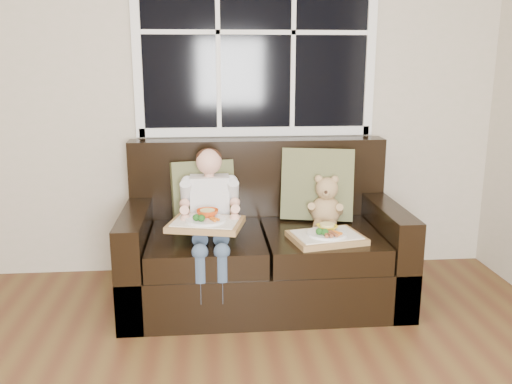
{
  "coord_description": "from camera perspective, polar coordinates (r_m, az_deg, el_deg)",
  "views": [
    {
      "loc": [
        0.23,
        -1.23,
        1.48
      ],
      "look_at": [
        0.51,
        1.85,
        0.72
      ],
      "focal_mm": 38.0,
      "sensor_mm": 36.0,
      "label": 1
    }
  ],
  "objects": [
    {
      "name": "room_walls",
      "position": [
        1.25,
        -16.7,
        18.56
      ],
      "size": [
        4.52,
        5.02,
        2.71
      ],
      "color": "beige",
      "rests_on": "ground"
    },
    {
      "name": "window_back",
      "position": [
        3.73,
        -0.03,
        16.46
      ],
      "size": [
        1.62,
        0.04,
        1.37
      ],
      "color": "black",
      "rests_on": "room_walls"
    },
    {
      "name": "loveseat",
      "position": [
        3.46,
        0.65,
        -5.91
      ],
      "size": [
        1.7,
        0.92,
        0.96
      ],
      "color": "black",
      "rests_on": "ground"
    },
    {
      "name": "pillow_left",
      "position": [
        3.5,
        -5.58,
        0.02
      ],
      "size": [
        0.42,
        0.25,
        0.41
      ],
      "rotation": [
        -0.21,
        0.0,
        0.19
      ],
      "color": "olive",
      "rests_on": "loveseat"
    },
    {
      "name": "pillow_right",
      "position": [
        3.56,
        6.48,
        0.8
      ],
      "size": [
        0.5,
        0.31,
        0.48
      ],
      "rotation": [
        -0.21,
        0.0,
        -0.23
      ],
      "color": "olive",
      "rests_on": "loveseat"
    },
    {
      "name": "child",
      "position": [
        3.24,
        -4.87,
        -1.48
      ],
      "size": [
        0.34,
        0.58,
        0.78
      ],
      "color": "silver",
      "rests_on": "loveseat"
    },
    {
      "name": "teddy_bear",
      "position": [
        3.46,
        7.42,
        -1.31
      ],
      "size": [
        0.22,
        0.27,
        0.34
      ],
      "rotation": [
        0.0,
        0.0,
        -0.25
      ],
      "color": "tan",
      "rests_on": "loveseat"
    },
    {
      "name": "tray_left",
      "position": [
        3.1,
        -5.28,
        -3.16
      ],
      "size": [
        0.47,
        0.4,
        0.09
      ],
      "rotation": [
        0.0,
        0.0,
        -0.25
      ],
      "color": "#A07A48",
      "rests_on": "child"
    },
    {
      "name": "tray_right",
      "position": [
        3.18,
        7.43,
        -4.61
      ],
      "size": [
        0.46,
        0.38,
        0.09
      ],
      "rotation": [
        0.0,
        0.0,
        0.2
      ],
      "color": "#A07A48",
      "rests_on": "loveseat"
    }
  ]
}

